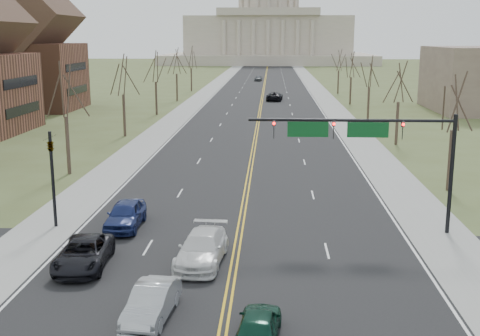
# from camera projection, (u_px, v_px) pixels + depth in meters

# --- Properties ---
(road) EXTENTS (20.00, 380.00, 0.01)m
(road) POSITION_uv_depth(u_px,v_px,m) (263.00, 91.00, 130.99)
(road) COLOR black
(road) RESTS_ON ground
(cross_road) EXTENTS (120.00, 14.00, 0.01)m
(cross_road) POSITION_uv_depth(u_px,v_px,m) (232.00, 277.00, 29.55)
(cross_road) COLOR black
(cross_road) RESTS_ON ground
(sidewalk_left) EXTENTS (4.00, 380.00, 0.03)m
(sidewalk_left) POSITION_uv_depth(u_px,v_px,m) (209.00, 90.00, 131.61)
(sidewalk_left) COLOR gray
(sidewalk_left) RESTS_ON ground
(sidewalk_right) EXTENTS (4.00, 380.00, 0.03)m
(sidewalk_right) POSITION_uv_depth(u_px,v_px,m) (319.00, 91.00, 130.37)
(sidewalk_right) COLOR gray
(sidewalk_right) RESTS_ON ground
(center_line) EXTENTS (0.42, 380.00, 0.01)m
(center_line) POSITION_uv_depth(u_px,v_px,m) (263.00, 91.00, 130.99)
(center_line) COLOR gold
(center_line) RESTS_ON road
(edge_line_left) EXTENTS (0.15, 380.00, 0.01)m
(edge_line_left) POSITION_uv_depth(u_px,v_px,m) (219.00, 90.00, 131.49)
(edge_line_left) COLOR silver
(edge_line_left) RESTS_ON road
(edge_line_right) EXTENTS (0.15, 380.00, 0.01)m
(edge_line_right) POSITION_uv_depth(u_px,v_px,m) (308.00, 91.00, 130.48)
(edge_line_right) COLOR silver
(edge_line_right) RESTS_ON road
(capitol) EXTENTS (90.00, 60.00, 50.00)m
(capitol) POSITION_uv_depth(u_px,v_px,m) (268.00, 30.00, 264.42)
(capitol) COLOR #C0B0A0
(capitol) RESTS_ON ground
(signal_mast) EXTENTS (12.12, 0.44, 7.20)m
(signal_mast) POSITION_uv_depth(u_px,v_px,m) (367.00, 138.00, 35.24)
(signal_mast) COLOR black
(signal_mast) RESTS_ON ground
(signal_left) EXTENTS (0.32, 0.36, 6.00)m
(signal_left) POSITION_uv_depth(u_px,v_px,m) (52.00, 168.00, 36.66)
(signal_left) COLOR black
(signal_left) RESTS_ON ground
(tree_r_0) EXTENTS (3.74, 3.74, 8.50)m
(tree_r_0) POSITION_uv_depth(u_px,v_px,m) (454.00, 105.00, 44.90)
(tree_r_0) COLOR #33241E
(tree_r_0) RESTS_ON ground
(tree_l_0) EXTENTS (3.96, 3.96, 9.00)m
(tree_l_0) POSITION_uv_depth(u_px,v_px,m) (65.00, 93.00, 50.32)
(tree_l_0) COLOR #33241E
(tree_l_0) RESTS_ON ground
(tree_r_1) EXTENTS (3.74, 3.74, 8.50)m
(tree_r_1) POSITION_uv_depth(u_px,v_px,m) (399.00, 84.00, 64.41)
(tree_r_1) COLOR #33241E
(tree_r_1) RESTS_ON ground
(tree_l_1) EXTENTS (3.96, 3.96, 9.00)m
(tree_l_1) POSITION_uv_depth(u_px,v_px,m) (123.00, 77.00, 69.83)
(tree_l_1) COLOR #33241E
(tree_l_1) RESTS_ON ground
(tree_r_2) EXTENTS (3.74, 3.74, 8.50)m
(tree_r_2) POSITION_uv_depth(u_px,v_px,m) (370.00, 73.00, 83.92)
(tree_r_2) COLOR #33241E
(tree_r_2) RESTS_ON ground
(tree_l_2) EXTENTS (3.96, 3.96, 9.00)m
(tree_l_2) POSITION_uv_depth(u_px,v_px,m) (155.00, 68.00, 89.34)
(tree_l_2) COLOR #33241E
(tree_l_2) RESTS_ON ground
(tree_r_3) EXTENTS (3.74, 3.74, 8.50)m
(tree_r_3) POSITION_uv_depth(u_px,v_px,m) (351.00, 66.00, 103.43)
(tree_r_3) COLOR #33241E
(tree_r_3) RESTS_ON ground
(tree_l_3) EXTENTS (3.96, 3.96, 9.00)m
(tree_l_3) POSITION_uv_depth(u_px,v_px,m) (176.00, 63.00, 108.84)
(tree_l_3) COLOR #33241E
(tree_l_3) RESTS_ON ground
(tree_r_4) EXTENTS (3.74, 3.74, 8.50)m
(tree_r_4) POSITION_uv_depth(u_px,v_px,m) (339.00, 62.00, 122.93)
(tree_r_4) COLOR #33241E
(tree_r_4) RESTS_ON ground
(tree_l_4) EXTENTS (3.96, 3.96, 9.00)m
(tree_l_4) POSITION_uv_depth(u_px,v_px,m) (191.00, 59.00, 128.35)
(tree_l_4) COLOR #33241E
(tree_l_4) RESTS_ON ground
(bldg_left_far) EXTENTS (17.10, 14.28, 23.25)m
(bldg_left_far) POSITION_uv_depth(u_px,v_px,m) (22.00, 50.00, 95.79)
(bldg_left_far) COLOR brown
(bldg_left_far) RESTS_ON ground
(car_nb_inner_lead) EXTENTS (1.95, 4.14, 1.37)m
(car_nb_inner_lead) POSITION_uv_depth(u_px,v_px,m) (259.00, 325.00, 23.19)
(car_nb_inner_lead) COLOR #0B3223
(car_nb_inner_lead) RESTS_ON road
(car_sb_inner_lead) EXTENTS (1.94, 4.49, 1.44)m
(car_sb_inner_lead) POSITION_uv_depth(u_px,v_px,m) (152.00, 302.00, 25.09)
(car_sb_inner_lead) COLOR #A1A5A9
(car_sb_inner_lead) RESTS_ON road
(car_sb_outer_lead) EXTENTS (2.73, 5.35, 1.45)m
(car_sb_outer_lead) POSITION_uv_depth(u_px,v_px,m) (84.00, 253.00, 30.72)
(car_sb_outer_lead) COLOR black
(car_sb_outer_lead) RESTS_ON road
(car_sb_inner_second) EXTENTS (2.66, 5.67, 1.60)m
(car_sb_inner_second) POSITION_uv_depth(u_px,v_px,m) (202.00, 248.00, 31.25)
(car_sb_inner_second) COLOR silver
(car_sb_inner_second) RESTS_ON road
(car_sb_outer_second) EXTENTS (2.02, 4.92, 1.67)m
(car_sb_outer_second) POSITION_uv_depth(u_px,v_px,m) (125.00, 214.00, 37.07)
(car_sb_outer_second) COLOR navy
(car_sb_outer_second) RESTS_ON road
(car_far_nb) EXTENTS (3.18, 6.09, 1.64)m
(car_far_nb) POSITION_uv_depth(u_px,v_px,m) (275.00, 96.00, 110.84)
(car_far_nb) COLOR black
(car_far_nb) RESTS_ON road
(car_far_sb) EXTENTS (2.24, 4.52, 1.48)m
(car_far_sb) POSITION_uv_depth(u_px,v_px,m) (258.00, 78.00, 159.32)
(car_far_sb) COLOR #575A5F
(car_far_sb) RESTS_ON road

